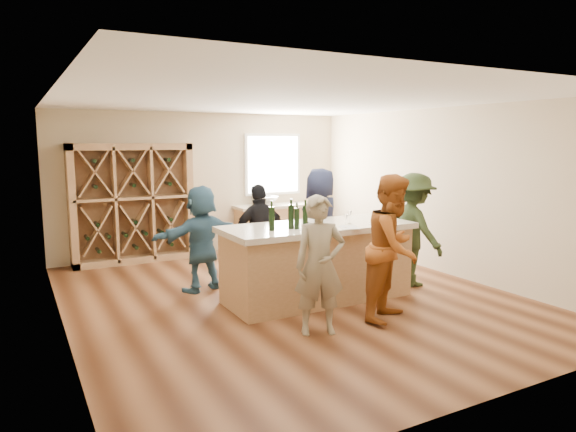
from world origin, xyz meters
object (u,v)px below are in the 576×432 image
wine_bottle_a (272,219)px  person_far_mid (260,235)px  person_near_left (320,265)px  person_far_left (202,238)px  wine_bottle_e (305,216)px  wine_bottle_c (291,217)px  wine_rack (133,204)px  wine_bottle_d (297,219)px  tasting_counter_base (317,265)px  sink (266,201)px  person_near_right (393,248)px  person_far_right (321,223)px  person_server (413,229)px

wine_bottle_a → person_far_mid: bearing=71.6°
person_near_left → person_far_left: 2.43m
wine_bottle_e → person_far_left: (-1.02, 1.33, -0.43)m
wine_bottle_c → person_far_left: size_ratio=0.20×
wine_rack → wine_bottle_d: 4.01m
person_far_left → person_far_mid: bearing=157.3°
tasting_counter_base → person_near_left: bearing=-120.6°
sink → wine_bottle_c: 3.89m
wine_rack → person_near_right: size_ratio=1.20×
wine_bottle_d → person_near_left: (-0.22, -0.94, -0.41)m
person_far_right → tasting_counter_base: bearing=26.4°
wine_bottle_c → person_far_right: bearing=44.6°
sink → person_far_right: size_ratio=0.30×
tasting_counter_base → person_near_left: person_near_left is taller
wine_bottle_d → person_near_right: bearing=-47.9°
wine_bottle_c → person_far_left: 1.62m
tasting_counter_base → wine_bottle_c: wine_bottle_c is taller
wine_bottle_a → person_far_mid: 1.37m
wine_rack → person_far_right: (2.53, -2.50, -0.20)m
tasting_counter_base → person_far_right: size_ratio=1.44×
person_far_mid → sink: bearing=-116.9°
sink → wine_bottle_a: bearing=-114.9°
wine_bottle_d → person_far_mid: 1.36m
sink → wine_bottle_d: wine_bottle_d is taller
person_server → person_far_left: size_ratio=1.10×
person_near_right → person_far_left: 2.91m
wine_rack → person_far_mid: bearing=-60.2°
person_near_left → wine_bottle_a: bearing=115.7°
person_server → person_far_left: person_server is taller
person_far_mid → person_far_left: 0.92m
wine_bottle_c → person_near_left: (-0.18, -1.01, -0.43)m
wine_bottle_c → person_far_left: bearing=120.7°
wine_bottle_e → person_near_left: (-0.40, -1.02, -0.41)m
wine_rack → person_near_right: bearing=-64.9°
person_far_left → person_near_right: bearing=110.8°
wine_bottle_c → wine_rack: bearing=109.5°
wine_rack → sink: (2.70, -0.07, -0.09)m
sink → person_far_left: person_far_left is taller
sink → wine_bottle_e: wine_bottle_e is taller
person_near_left → person_far_mid: (0.29, 2.23, -0.02)m
wine_bottle_a → wine_bottle_d: bearing=-10.6°
wine_bottle_e → person_near_left: person_near_left is taller
tasting_counter_base → sink: bearing=75.6°
person_near_right → wine_bottle_a: bearing=110.3°
tasting_counter_base → wine_bottle_c: bearing=-165.7°
tasting_counter_base → person_far_right: 1.36m
person_near_left → person_near_right: person_near_right is taller
sink → person_far_left: size_ratio=0.34×
wine_bottle_c → person_near_right: size_ratio=0.17×
person_near_left → person_server: 2.61m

